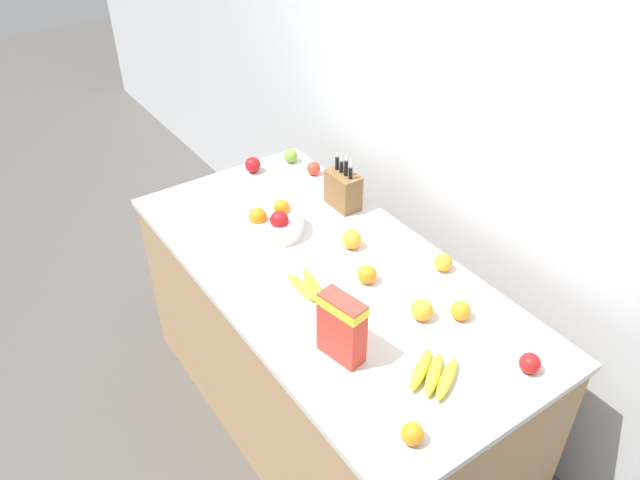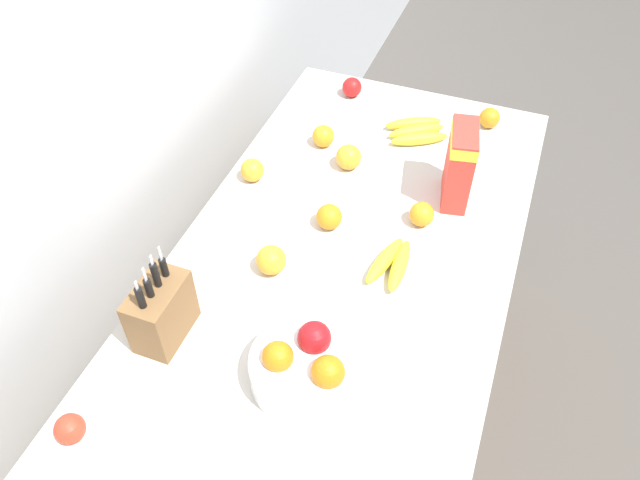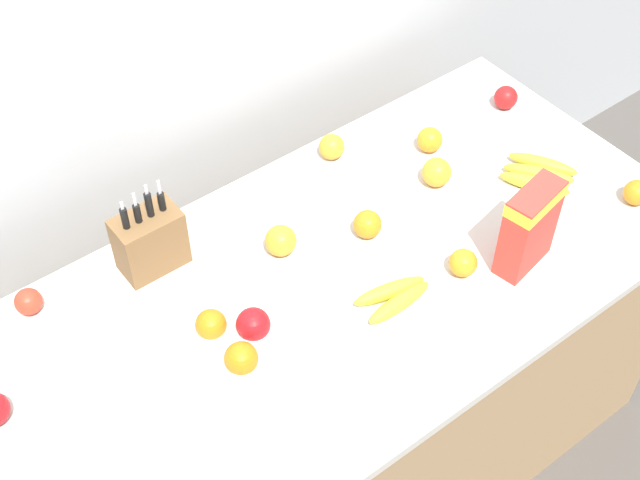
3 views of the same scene
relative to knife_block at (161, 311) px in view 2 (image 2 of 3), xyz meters
The scene contains 17 objects.
ground_plane 1.11m from the knife_block, 43.93° to the right, with size 14.00×14.00×0.00m, color #514C47.
wall_back 0.57m from the knife_block, 45.08° to the left, with size 9.00×0.06×2.60m.
counter 0.73m from the knife_block, 43.93° to the right, with size 1.92×0.93×0.91m.
knife_block is the anchor object (origin of this frame).
cereal_box 0.95m from the knife_block, 36.81° to the right, with size 0.18×0.11×0.25m.
fruit_bowl 0.38m from the knife_block, 89.76° to the right, with size 0.26×0.26×0.14m.
banana_bunch_left 0.63m from the knife_block, 49.01° to the right, with size 0.20×0.11×0.04m.
banana_bunch_right 1.09m from the knife_block, 20.49° to the right, with size 0.21×0.23×0.04m.
apple_leftmost 0.33m from the knife_block, behind, with size 0.07×0.07×0.07m, color red.
apple_near_bananas 1.18m from the knife_block, ahead, with size 0.07×0.07×0.07m, color red.
orange_mid_left 0.57m from the knife_block, 26.67° to the right, with size 0.08×0.08×0.08m, color orange.
orange_front_center 0.79m from the knife_block, 39.47° to the right, with size 0.07×0.07×0.07m, color orange.
orange_back_center 1.31m from the knife_block, 27.43° to the right, with size 0.07×0.07×0.07m, color orange.
orange_front_right 0.81m from the knife_block, 15.58° to the right, with size 0.08×0.08×0.08m, color orange.
orange_by_cereal 0.33m from the knife_block, 29.86° to the right, with size 0.08×0.08×0.08m, color orange.
orange_front_left 0.62m from the knife_block, ahead, with size 0.07×0.07×0.07m, color orange.
orange_near_bowl 0.87m from the knife_block, ahead, with size 0.07×0.07×0.07m, color orange.
Camera 2 is at (-1.07, -0.35, 2.22)m, focal length 35.00 mm.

